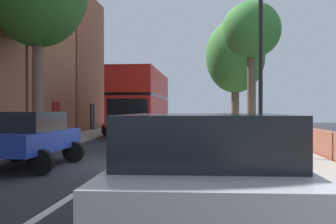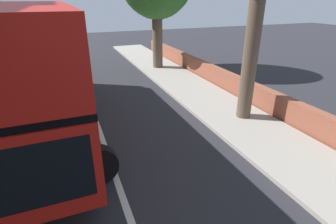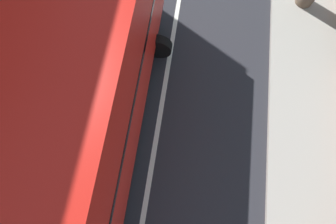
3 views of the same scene
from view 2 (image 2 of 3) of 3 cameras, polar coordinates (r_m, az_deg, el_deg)
The scene contains 1 object.
double_decker_bus at distance 9.26m, azimuth -27.51°, elevation 9.48°, with size 3.59×10.37×4.06m.
Camera 2 is at (-0.79, 5.72, 4.23)m, focal length 27.90 mm.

